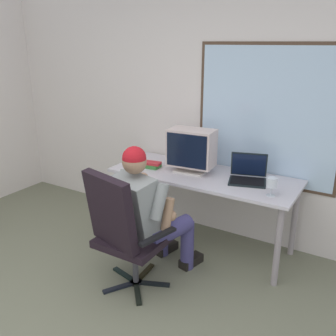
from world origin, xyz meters
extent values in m
cube|color=silver|center=(0.00, 2.45, 1.30)|extent=(5.62, 0.06, 2.60)
cube|color=#4C3828|center=(0.48, 2.42, 1.29)|extent=(1.36, 0.01, 1.32)
cube|color=silver|center=(0.48, 2.41, 1.29)|extent=(1.30, 0.02, 1.26)
cylinder|color=gray|center=(-0.80, 1.76, 0.36)|extent=(0.05, 0.05, 0.72)
cylinder|color=gray|center=(0.85, 1.76, 0.36)|extent=(0.05, 0.05, 0.72)
cylinder|color=gray|center=(-0.80, 2.32, 0.36)|extent=(0.05, 0.05, 0.72)
cylinder|color=gray|center=(0.85, 2.32, 0.36)|extent=(0.05, 0.05, 0.72)
cube|color=silver|center=(0.03, 2.04, 0.74)|extent=(1.78, 0.69, 0.03)
cube|color=black|center=(-0.30, 1.21, 0.01)|extent=(0.29, 0.11, 0.02)
cube|color=black|center=(-0.24, 1.05, 0.01)|extent=(0.19, 0.27, 0.02)
cube|color=black|center=(-0.06, 1.06, 0.01)|extent=(0.22, 0.25, 0.02)
cube|color=black|center=(-0.03, 1.23, 0.01)|extent=(0.29, 0.15, 0.02)
cube|color=black|center=(-0.17, 1.32, 0.01)|extent=(0.07, 0.29, 0.02)
cylinder|color=black|center=(-0.16, 1.17, 0.01)|extent=(0.10, 0.10, 0.02)
cylinder|color=#3F3F44|center=(-0.16, 1.17, 0.21)|extent=(0.05, 0.05, 0.39)
cube|color=black|center=(-0.16, 1.17, 0.43)|extent=(0.51, 0.51, 0.06)
cube|color=black|center=(-0.21, 0.96, 0.75)|extent=(0.50, 0.25, 0.58)
cube|color=black|center=(0.11, 1.11, 0.56)|extent=(0.13, 0.36, 0.02)
cube|color=black|center=(-0.43, 1.24, 0.56)|extent=(0.13, 0.36, 0.02)
cylinder|color=#3E3B70|center=(0.05, 1.39, 0.46)|extent=(0.25, 0.47, 0.15)
cylinder|color=#3E3B70|center=(0.10, 1.61, 0.23)|extent=(0.12, 0.12, 0.46)
cube|color=black|center=(0.11, 1.66, 0.04)|extent=(0.15, 0.26, 0.08)
cylinder|color=#3E3B70|center=(-0.26, 1.46, 0.46)|extent=(0.25, 0.47, 0.15)
cylinder|color=#3E3B70|center=(-0.21, 1.68, 0.23)|extent=(0.12, 0.12, 0.46)
cube|color=black|center=(-0.20, 1.74, 0.04)|extent=(0.15, 0.26, 0.08)
cube|color=gray|center=(-0.16, 1.20, 0.71)|extent=(0.44, 0.38, 0.53)
sphere|color=#A77E5E|center=(-0.16, 1.20, 1.08)|extent=(0.19, 0.19, 0.19)
sphere|color=#B4171F|center=(-0.16, 1.20, 1.11)|extent=(0.19, 0.19, 0.19)
cylinder|color=gray|center=(0.07, 1.20, 0.80)|extent=(0.13, 0.20, 0.29)
cylinder|color=#A77E5E|center=(0.09, 1.29, 0.66)|extent=(0.10, 0.14, 0.27)
sphere|color=#A77E5E|center=(0.09, 1.33, 0.64)|extent=(0.09, 0.09, 0.09)
cylinder|color=gray|center=(-0.36, 1.30, 0.80)|extent=(0.13, 0.19, 0.29)
cylinder|color=#A77E5E|center=(-0.33, 1.44, 0.75)|extent=(0.12, 0.21, 0.26)
sphere|color=#A77E5E|center=(-0.31, 1.53, 0.82)|extent=(0.09, 0.09, 0.09)
cube|color=beige|center=(-0.11, 2.06, 0.76)|extent=(0.31, 0.26, 0.02)
cylinder|color=beige|center=(-0.11, 2.06, 0.79)|extent=(0.04, 0.04, 0.04)
cube|color=beige|center=(-0.11, 2.06, 0.99)|extent=(0.46, 0.29, 0.36)
cube|color=black|center=(-0.10, 1.93, 0.99)|extent=(0.40, 0.04, 0.32)
cube|color=black|center=(0.46, 2.05, 0.76)|extent=(0.38, 0.32, 0.02)
cube|color=black|center=(0.46, 2.05, 0.77)|extent=(0.34, 0.29, 0.00)
cube|color=black|center=(0.42, 2.18, 0.88)|extent=(0.32, 0.14, 0.23)
cube|color=#0F1933|center=(0.42, 2.17, 0.88)|extent=(0.30, 0.12, 0.20)
cylinder|color=silver|center=(0.73, 1.87, 0.75)|extent=(0.07, 0.07, 0.00)
cylinder|color=silver|center=(0.73, 1.87, 0.79)|extent=(0.01, 0.01, 0.07)
cylinder|color=silver|center=(0.73, 1.87, 0.87)|extent=(0.09, 0.09, 0.08)
cylinder|color=#56051D|center=(0.73, 1.87, 0.85)|extent=(0.08, 0.08, 0.04)
cube|color=#357834|center=(-0.50, 1.96, 0.77)|extent=(0.16, 0.14, 0.03)
cube|color=red|center=(-0.51, 1.96, 0.80)|extent=(0.20, 0.12, 0.03)
camera|label=1|loc=(1.45, -0.97, 1.95)|focal=39.62mm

